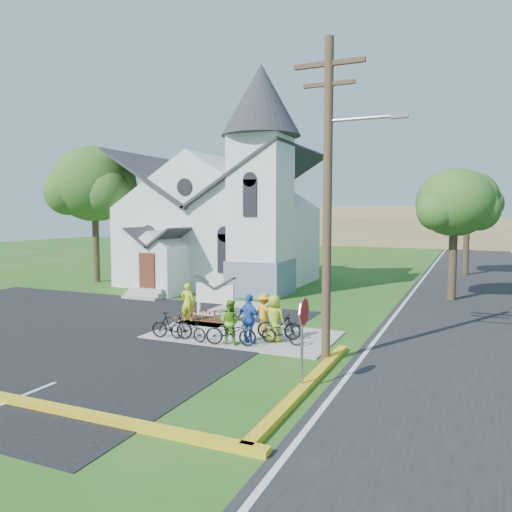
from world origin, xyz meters
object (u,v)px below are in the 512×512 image
at_px(bike_4, 282,333).
at_px(cyclist_0, 188,302).
at_px(bike_2, 231,332).
at_px(cyclist_4, 274,318).
at_px(cyclist_1, 230,322).
at_px(cyclist_3, 264,313).
at_px(bike_3, 279,326).
at_px(utility_pole, 330,190).
at_px(stop_sign, 303,324).
at_px(bike_1, 172,325).
at_px(cyclist_2, 249,319).
at_px(bike_0, 188,329).
at_px(church_sign, 215,294).

bearing_deg(bike_4, cyclist_0, 68.49).
distance_m(bike_2, cyclist_4, 1.68).
bearing_deg(cyclist_1, bike_2, 125.70).
height_order(cyclist_3, bike_4, cyclist_3).
bearing_deg(bike_3, bike_2, 130.33).
distance_m(utility_pole, bike_2, 6.06).
height_order(cyclist_0, cyclist_3, cyclist_0).
relative_size(utility_pole, cyclist_4, 5.88).
distance_m(stop_sign, bike_2, 4.92).
bearing_deg(cyclist_1, bike_4, -158.35).
xyz_separation_m(cyclist_1, bike_1, (-2.31, -0.19, -0.31)).
bearing_deg(bike_2, cyclist_2, -60.02).
xyz_separation_m(cyclist_0, cyclist_2, (3.98, -2.37, 0.06)).
distance_m(cyclist_2, cyclist_3, 1.83).
xyz_separation_m(cyclist_1, bike_2, (0.13, -0.19, -0.31)).
height_order(utility_pole, bike_4, utility_pole).
xyz_separation_m(cyclist_2, cyclist_3, (-0.19, 1.81, -0.12)).
xyz_separation_m(cyclist_2, cyclist_4, (0.68, 0.68, -0.04)).
height_order(cyclist_0, cyclist_4, cyclist_4).
relative_size(stop_sign, bike_0, 1.55).
distance_m(bike_0, bike_3, 3.34).
xyz_separation_m(cyclist_0, bike_2, (3.47, -2.82, -0.34)).
height_order(cyclist_0, bike_2, cyclist_0).
height_order(church_sign, cyclist_0, cyclist_0).
bearing_deg(bike_3, bike_0, 107.40).
distance_m(cyclist_2, bike_4, 1.28).
xyz_separation_m(bike_0, bike_3, (2.97, 1.53, 0.08)).
bearing_deg(cyclist_2, cyclist_0, -13.03).
height_order(church_sign, bike_4, church_sign).
bearing_deg(stop_sign, bike_3, 118.08).
bearing_deg(bike_3, bike_1, 102.14).
distance_m(cyclist_3, cyclist_4, 1.43).
bearing_deg(cyclist_2, bike_0, 30.03).
relative_size(utility_pole, stop_sign, 4.03).
relative_size(bike_0, cyclist_3, 1.04).
height_order(church_sign, bike_3, church_sign).
bearing_deg(cyclist_2, bike_2, 59.34).
xyz_separation_m(bike_0, cyclist_2, (2.23, 0.49, 0.47)).
bearing_deg(stop_sign, cyclist_3, 122.24).
bearing_deg(church_sign, bike_4, -37.27).
distance_m(utility_pole, bike_1, 7.76).
xyz_separation_m(utility_pole, cyclist_0, (-7.06, 3.15, -4.53)).
xyz_separation_m(stop_sign, cyclist_0, (-7.13, 5.85, -0.91)).
relative_size(cyclist_1, bike_4, 1.01).
distance_m(bike_0, cyclist_3, 3.10).
height_order(bike_1, bike_4, bike_1).
bearing_deg(cyclist_1, cyclist_2, -157.56).
bearing_deg(bike_2, cyclist_4, -58.10).
xyz_separation_m(cyclist_0, bike_3, (4.72, -1.32, -0.33)).
bearing_deg(bike_0, church_sign, 22.23).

